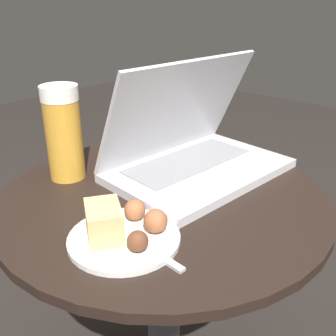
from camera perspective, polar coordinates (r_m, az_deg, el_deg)
table at (r=0.85m, az=-0.66°, el=-13.67°), size 0.63×0.63×0.58m
laptop at (r=0.84m, az=3.53°, el=2.65°), size 0.39×0.28×0.24m
beer_glass at (r=0.82m, az=-14.92°, el=4.95°), size 0.07×0.07×0.19m
snack_plate at (r=0.62m, az=-6.70°, el=-8.83°), size 0.18×0.18×0.06m
fork at (r=0.62m, az=-4.43°, el=-10.63°), size 0.03×0.17×0.00m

